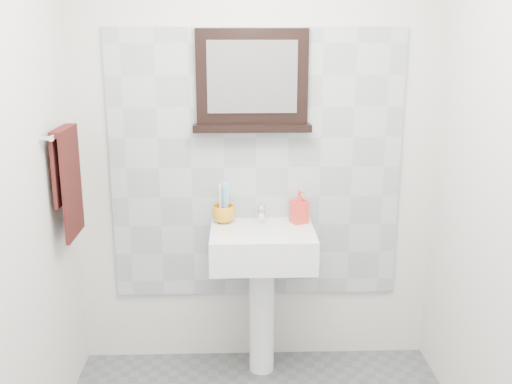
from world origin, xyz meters
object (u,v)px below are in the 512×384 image
at_px(pedestal_sink, 262,261).
at_px(hand_towel, 67,174).
at_px(soap_dispenser, 299,207).
at_px(framed_mirror, 252,83).
at_px(toothbrush_cup, 224,214).

height_order(pedestal_sink, hand_towel, hand_towel).
bearing_deg(pedestal_sink, soap_dispenser, 27.95).
xyz_separation_m(soap_dispenser, framed_mirror, (-0.25, 0.08, 0.66)).
relative_size(toothbrush_cup, hand_towel, 0.22).
bearing_deg(hand_towel, framed_mirror, 18.11).
bearing_deg(soap_dispenser, hand_towel, 168.17).
bearing_deg(framed_mirror, toothbrush_cup, -157.84).
distance_m(pedestal_sink, soap_dispenser, 0.36).
xyz_separation_m(pedestal_sink, hand_towel, (-0.97, -0.11, 0.52)).
relative_size(toothbrush_cup, soap_dispenser, 0.68).
xyz_separation_m(toothbrush_cup, hand_towel, (-0.76, -0.24, 0.29)).
xyz_separation_m(pedestal_sink, framed_mirror, (-0.05, 0.19, 0.93)).
relative_size(framed_mirror, hand_towel, 1.15).
bearing_deg(toothbrush_cup, pedestal_sink, -30.42).
bearing_deg(framed_mirror, hand_towel, -161.89).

